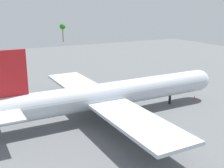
% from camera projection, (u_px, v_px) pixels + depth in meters
% --- Properties ---
extents(ground_plane, '(257.87, 257.87, 0.00)m').
position_uv_depth(ground_plane, '(112.00, 115.00, 74.55)').
color(ground_plane, slate).
extents(cargo_airplane, '(64.47, 59.25, 18.76)m').
position_uv_depth(cargo_airplane, '(111.00, 95.00, 72.88)').
color(cargo_airplane, silver).
rests_on(cargo_airplane, ground_plane).
extents(safety_cone_nose, '(0.53, 0.53, 0.75)m').
position_uv_depth(safety_cone_nose, '(194.00, 97.00, 88.31)').
color(safety_cone_nose, orange).
rests_on(safety_cone_nose, ground_plane).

